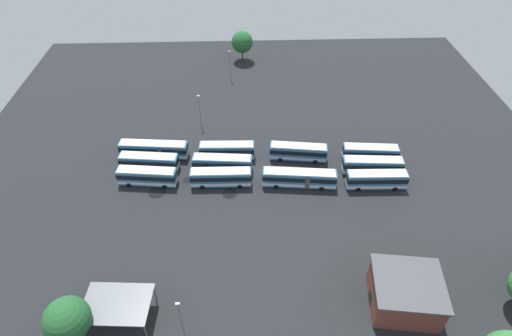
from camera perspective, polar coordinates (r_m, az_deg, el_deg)
ground_plane at (r=83.04m, az=0.70°, el=-0.43°), size 123.46×123.46×0.00m
bus_row0_slot0 at (r=87.64m, az=15.52°, el=2.02°), size 11.34×3.50×3.57m
bus_row0_slot1 at (r=84.63m, az=15.81°, el=0.32°), size 11.90×3.34×3.57m
bus_row0_slot2 at (r=81.70m, az=16.33°, el=-1.55°), size 11.51×2.80×3.57m
bus_row1_slot0 at (r=85.17m, az=5.87°, el=2.24°), size 11.86×4.03×3.57m
bus_row1_slot2 at (r=79.16m, az=6.04°, el=-1.40°), size 14.24×3.92×3.57m
bus_row2_slot0 at (r=85.30m, az=-4.04°, el=2.44°), size 11.33×2.86×3.57m
bus_row2_slot1 at (r=82.19m, az=-4.68°, el=0.63°), size 11.90×3.53×3.57m
bus_row2_slot2 at (r=79.17m, az=-4.88°, el=-1.29°), size 11.68×2.71×3.57m
bus_row3_slot0 at (r=87.96m, az=-13.94°, el=2.53°), size 14.23×3.82×3.57m
bus_row3_slot1 at (r=85.01m, az=-14.58°, el=0.82°), size 11.84×3.75×3.57m
bus_row3_slot2 at (r=81.82m, az=-14.84°, el=-1.12°), size 11.51×3.71×3.57m
depot_building at (r=65.37m, az=19.96°, el=-15.98°), size 10.94×10.31×5.54m
maintenance_shelter at (r=63.06m, az=-18.73°, el=-17.40°), size 9.76×7.15×3.70m
lamp_post_near_entrance at (r=111.87m, az=-3.64°, el=14.20°), size 0.56×0.28×8.01m
lamp_post_mid_lot at (r=58.36m, az=-10.34°, el=-19.90°), size 0.56×0.28×8.66m
lamp_post_by_building at (r=93.98m, az=-7.80°, el=8.08°), size 0.56×0.28×7.86m
tree_north_edge at (r=121.16m, az=-1.93°, el=17.04°), size 6.02×6.02×8.51m
tree_northwest at (r=62.38m, az=-24.69°, el=-18.56°), size 6.16×6.16×8.01m
puddle_back_corner at (r=82.22m, az=-9.41°, el=-1.63°), size 1.95×1.95×0.01m
puddle_near_shelter at (r=80.81m, az=-13.57°, el=-3.31°), size 3.30×3.30×0.01m
puddle_centre_drain at (r=90.20m, az=-10.49°, el=2.72°), size 2.14×2.14×0.01m
puddle_between_rows at (r=78.49m, az=-3.64°, el=-3.57°), size 2.86×2.86×0.01m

